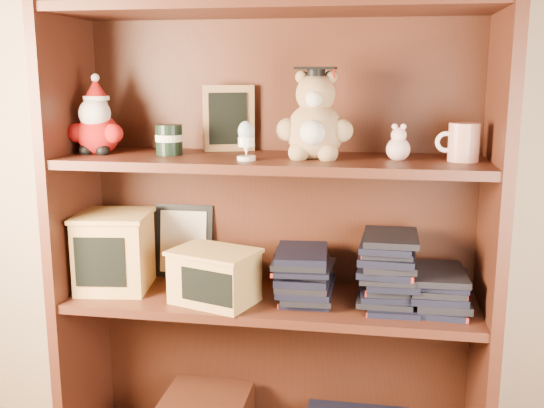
{
  "coord_description": "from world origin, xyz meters",
  "views": [
    {
      "loc": [
        0.43,
        -0.38,
        1.17
      ],
      "look_at": [
        0.14,
        1.3,
        0.82
      ],
      "focal_mm": 42.0,
      "sensor_mm": 36.0,
      "label": 1
    }
  ],
  "objects_px": {
    "grad_teddy_bear": "(315,123)",
    "teacher_mug": "(463,142)",
    "bookcase": "(274,215)",
    "treats_box": "(114,251)"
  },
  "relations": [
    {
      "from": "treats_box",
      "to": "grad_teddy_bear",
      "type": "bearing_deg",
      "value": -0.64
    },
    {
      "from": "bookcase",
      "to": "teacher_mug",
      "type": "distance_m",
      "value": 0.55
    },
    {
      "from": "grad_teddy_bear",
      "to": "teacher_mug",
      "type": "relative_size",
      "value": 2.22
    },
    {
      "from": "treats_box",
      "to": "bookcase",
      "type": "bearing_deg",
      "value": 6.32
    },
    {
      "from": "treats_box",
      "to": "teacher_mug",
      "type": "bearing_deg",
      "value": 0.06
    },
    {
      "from": "grad_teddy_bear",
      "to": "teacher_mug",
      "type": "height_order",
      "value": "grad_teddy_bear"
    },
    {
      "from": "bookcase",
      "to": "treats_box",
      "type": "bearing_deg",
      "value": -173.68
    },
    {
      "from": "teacher_mug",
      "to": "treats_box",
      "type": "bearing_deg",
      "value": -179.94
    },
    {
      "from": "bookcase",
      "to": "grad_teddy_bear",
      "type": "height_order",
      "value": "bookcase"
    },
    {
      "from": "bookcase",
      "to": "treats_box",
      "type": "height_order",
      "value": "bookcase"
    }
  ]
}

